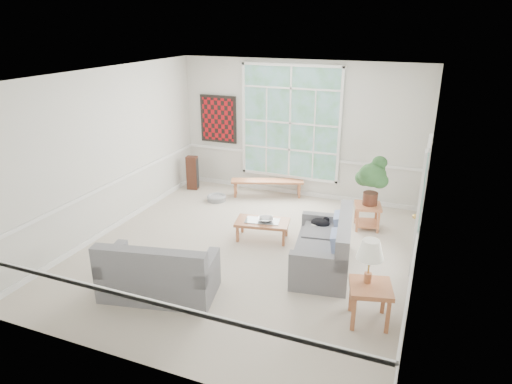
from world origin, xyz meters
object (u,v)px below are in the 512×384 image
loveseat_right (323,243)px  end_table (367,216)px  coffee_table (262,230)px  loveseat_front (159,267)px  side_table (369,304)px

loveseat_right → end_table: 1.84m
coffee_table → end_table: end_table is taller
loveseat_right → loveseat_front: (-2.01, -1.61, -0.01)m
loveseat_front → coffee_table: 2.34m
loveseat_front → end_table: (2.45, 3.38, -0.19)m
loveseat_front → side_table: size_ratio=2.95×
loveseat_right → side_table: loveseat_right is taller
loveseat_front → end_table: size_ratio=3.33×
loveseat_front → side_table: 2.98m
loveseat_right → coffee_table: size_ratio=1.71×
end_table → side_table: side_table is taller
coffee_table → end_table: (1.69, 1.18, 0.06)m
end_table → side_table: bearing=-80.5°
loveseat_right → coffee_table: 1.42m
coffee_table → side_table: size_ratio=1.75×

